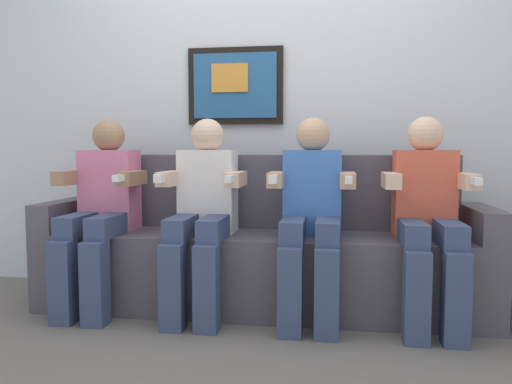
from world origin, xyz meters
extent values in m
plane|color=#66605B|center=(0.00, 0.00, 0.00)|extent=(6.46, 6.46, 0.00)
cube|color=silver|center=(0.00, 0.77, 1.30)|extent=(4.97, 0.05, 2.60)
cube|color=black|center=(-0.22, 0.72, 1.35)|extent=(0.63, 0.03, 0.50)
cube|color=#26598C|center=(-0.22, 0.71, 1.35)|extent=(0.55, 0.02, 0.42)
cube|color=orange|center=(-0.26, 0.70, 1.40)|extent=(0.24, 0.02, 0.18)
cube|color=#514C56|center=(0.00, 0.29, 0.23)|extent=(2.29, 0.58, 0.45)
cube|color=#514C56|center=(0.00, 0.51, 0.68)|extent=(2.29, 0.14, 0.45)
cube|color=#514C56|center=(-1.22, 0.29, 0.31)|extent=(0.14, 0.58, 0.62)
cube|color=#514C56|center=(1.22, 0.29, 0.31)|extent=(0.14, 0.58, 0.62)
cube|color=pink|center=(-0.91, 0.28, 0.69)|extent=(0.32, 0.20, 0.48)
sphere|color=#9E7556|center=(-0.91, 0.28, 1.02)|extent=(0.19, 0.19, 0.19)
cube|color=#38476B|center=(-1.00, 0.08, 0.51)|extent=(0.12, 0.40, 0.12)
cube|color=#38476B|center=(-0.82, 0.08, 0.51)|extent=(0.12, 0.40, 0.12)
cube|color=#38476B|center=(-1.00, -0.12, 0.23)|extent=(0.12, 0.12, 0.45)
cube|color=#38476B|center=(-0.82, -0.12, 0.23)|extent=(0.12, 0.12, 0.45)
cube|color=#9E7556|center=(-1.10, 0.16, 0.77)|extent=(0.08, 0.28, 0.08)
cube|color=#9E7556|center=(-0.72, 0.16, 0.77)|extent=(0.08, 0.28, 0.08)
cube|color=white|center=(-0.72, 0.00, 0.78)|extent=(0.04, 0.13, 0.04)
cube|color=white|center=(-0.30, 0.28, 0.69)|extent=(0.32, 0.20, 0.48)
sphere|color=beige|center=(-0.30, 0.28, 1.02)|extent=(0.19, 0.19, 0.19)
cube|color=#38476B|center=(-0.39, 0.08, 0.51)|extent=(0.12, 0.40, 0.12)
cube|color=#38476B|center=(-0.21, 0.08, 0.51)|extent=(0.12, 0.40, 0.12)
cube|color=#38476B|center=(-0.39, -0.12, 0.23)|extent=(0.12, 0.12, 0.45)
cube|color=#38476B|center=(-0.21, -0.12, 0.23)|extent=(0.12, 0.12, 0.45)
cube|color=beige|center=(-0.49, 0.16, 0.77)|extent=(0.08, 0.28, 0.08)
cube|color=beige|center=(-0.11, 0.16, 0.77)|extent=(0.08, 0.28, 0.08)
cube|color=white|center=(-0.11, 0.00, 0.78)|extent=(0.04, 0.13, 0.04)
cube|color=white|center=(-0.49, 0.00, 0.78)|extent=(0.04, 0.10, 0.04)
cube|color=#3F72CC|center=(0.30, 0.28, 0.69)|extent=(0.32, 0.20, 0.48)
sphere|color=tan|center=(0.30, 0.28, 1.02)|extent=(0.19, 0.19, 0.19)
cube|color=#38476B|center=(0.21, 0.08, 0.51)|extent=(0.12, 0.40, 0.12)
cube|color=#38476B|center=(0.39, 0.08, 0.51)|extent=(0.12, 0.40, 0.12)
cube|color=#38476B|center=(0.21, -0.12, 0.23)|extent=(0.12, 0.12, 0.45)
cube|color=#38476B|center=(0.39, -0.12, 0.23)|extent=(0.12, 0.12, 0.45)
cube|color=tan|center=(0.11, 0.16, 0.77)|extent=(0.08, 0.28, 0.08)
cube|color=tan|center=(0.49, 0.16, 0.77)|extent=(0.08, 0.28, 0.08)
cube|color=white|center=(0.49, 0.00, 0.78)|extent=(0.04, 0.13, 0.04)
cube|color=white|center=(0.11, 0.00, 0.78)|extent=(0.04, 0.10, 0.04)
cube|color=#D8593F|center=(0.91, 0.28, 0.69)|extent=(0.32, 0.20, 0.48)
sphere|color=beige|center=(0.91, 0.28, 1.02)|extent=(0.19, 0.19, 0.19)
cube|color=#38476B|center=(0.82, 0.08, 0.51)|extent=(0.12, 0.40, 0.12)
cube|color=#38476B|center=(1.00, 0.08, 0.51)|extent=(0.12, 0.40, 0.12)
cube|color=#38476B|center=(0.82, -0.12, 0.23)|extent=(0.12, 0.12, 0.45)
cube|color=#38476B|center=(1.00, -0.12, 0.23)|extent=(0.12, 0.12, 0.45)
cube|color=beige|center=(0.72, 0.16, 0.77)|extent=(0.08, 0.28, 0.08)
cube|color=beige|center=(1.10, 0.16, 0.77)|extent=(0.08, 0.28, 0.08)
cube|color=white|center=(1.10, 0.00, 0.78)|extent=(0.04, 0.13, 0.04)
camera|label=1|loc=(0.41, -2.56, 0.93)|focal=35.25mm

